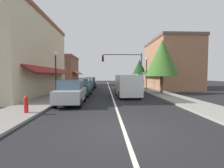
{
  "coord_description": "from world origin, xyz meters",
  "views": [
    {
      "loc": [
        -0.71,
        -5.96,
        2.09
      ],
      "look_at": [
        0.09,
        12.79,
        1.08
      ],
      "focal_mm": 26.24,
      "sensor_mm": 36.0,
      "label": 1
    }
  ],
  "objects_px": {
    "parked_car_second_left": "(82,87)",
    "traffic_signal_mast_arm": "(127,64)",
    "parked_car_far_left": "(91,83)",
    "street_lamp_right_mid": "(146,68)",
    "street_lamp_left_near": "(56,66)",
    "van_in_lane": "(127,85)",
    "tree_right_near": "(162,58)",
    "tree_right_far": "(139,67)",
    "fire_hydrant": "(26,105)",
    "parked_car_third_left": "(86,84)",
    "parked_car_nearest_left": "(71,92)"
  },
  "relations": [
    {
      "from": "tree_right_near",
      "to": "tree_right_far",
      "type": "height_order",
      "value": "tree_right_near"
    },
    {
      "from": "parked_car_second_left",
      "to": "street_lamp_left_near",
      "type": "relative_size",
      "value": 0.98
    },
    {
      "from": "parked_car_far_left",
      "to": "street_lamp_right_mid",
      "type": "bearing_deg",
      "value": -33.08
    },
    {
      "from": "parked_car_second_left",
      "to": "tree_right_near",
      "type": "height_order",
      "value": "tree_right_near"
    },
    {
      "from": "tree_right_near",
      "to": "fire_hydrant",
      "type": "bearing_deg",
      "value": -138.29
    },
    {
      "from": "parked_car_far_left",
      "to": "parked_car_second_left",
      "type": "bearing_deg",
      "value": -91.63
    },
    {
      "from": "traffic_signal_mast_arm",
      "to": "tree_right_near",
      "type": "bearing_deg",
      "value": -65.26
    },
    {
      "from": "traffic_signal_mast_arm",
      "to": "fire_hydrant",
      "type": "height_order",
      "value": "traffic_signal_mast_arm"
    },
    {
      "from": "van_in_lane",
      "to": "fire_hydrant",
      "type": "xyz_separation_m",
      "value": [
        -6.31,
        -7.15,
        -0.6
      ]
    },
    {
      "from": "fire_hydrant",
      "to": "parked_car_second_left",
      "type": "bearing_deg",
      "value": 77.24
    },
    {
      "from": "parked_car_far_left",
      "to": "tree_right_near",
      "type": "bearing_deg",
      "value": -47.13
    },
    {
      "from": "van_in_lane",
      "to": "street_lamp_left_near",
      "type": "distance_m",
      "value": 6.87
    },
    {
      "from": "van_in_lane",
      "to": "tree_right_far",
      "type": "height_order",
      "value": "tree_right_far"
    },
    {
      "from": "street_lamp_right_mid",
      "to": "street_lamp_left_near",
      "type": "bearing_deg",
      "value": -144.59
    },
    {
      "from": "traffic_signal_mast_arm",
      "to": "fire_hydrant",
      "type": "distance_m",
      "value": 17.83
    },
    {
      "from": "tree_right_far",
      "to": "fire_hydrant",
      "type": "height_order",
      "value": "tree_right_far"
    },
    {
      "from": "tree_right_near",
      "to": "tree_right_far",
      "type": "distance_m",
      "value": 14.28
    },
    {
      "from": "fire_hydrant",
      "to": "parked_car_nearest_left",
      "type": "bearing_deg",
      "value": 59.61
    },
    {
      "from": "parked_car_third_left",
      "to": "street_lamp_left_near",
      "type": "relative_size",
      "value": 0.99
    },
    {
      "from": "parked_car_second_left",
      "to": "tree_right_far",
      "type": "bearing_deg",
      "value": 60.64
    },
    {
      "from": "parked_car_nearest_left",
      "to": "street_lamp_left_near",
      "type": "relative_size",
      "value": 0.98
    },
    {
      "from": "tree_right_near",
      "to": "street_lamp_right_mid",
      "type": "bearing_deg",
      "value": 100.34
    },
    {
      "from": "van_in_lane",
      "to": "street_lamp_right_mid",
      "type": "bearing_deg",
      "value": 59.78
    },
    {
      "from": "street_lamp_right_mid",
      "to": "parked_car_far_left",
      "type": "bearing_deg",
      "value": 148.51
    },
    {
      "from": "van_in_lane",
      "to": "parked_car_third_left",
      "type": "bearing_deg",
      "value": 127.29
    },
    {
      "from": "parked_car_second_left",
      "to": "street_lamp_right_mid",
      "type": "distance_m",
      "value": 9.91
    },
    {
      "from": "parked_car_second_left",
      "to": "parked_car_third_left",
      "type": "relative_size",
      "value": 1.0
    },
    {
      "from": "parked_car_second_left",
      "to": "street_lamp_right_mid",
      "type": "xyz_separation_m",
      "value": [
        7.98,
        5.47,
        2.16
      ]
    },
    {
      "from": "parked_car_far_left",
      "to": "van_in_lane",
      "type": "distance_m",
      "value": 11.94
    },
    {
      "from": "parked_car_far_left",
      "to": "street_lamp_right_mid",
      "type": "height_order",
      "value": "street_lamp_right_mid"
    },
    {
      "from": "parked_car_third_left",
      "to": "traffic_signal_mast_arm",
      "type": "height_order",
      "value": "traffic_signal_mast_arm"
    },
    {
      "from": "parked_car_third_left",
      "to": "parked_car_nearest_left",
      "type": "bearing_deg",
      "value": -87.81
    },
    {
      "from": "parked_car_far_left",
      "to": "traffic_signal_mast_arm",
      "type": "bearing_deg",
      "value": -23.89
    },
    {
      "from": "van_in_lane",
      "to": "fire_hydrant",
      "type": "relative_size",
      "value": 5.99
    },
    {
      "from": "parked_car_nearest_left",
      "to": "tree_right_near",
      "type": "xyz_separation_m",
      "value": [
        8.73,
        6.36,
        3.12
      ]
    },
    {
      "from": "street_lamp_right_mid",
      "to": "parked_car_second_left",
      "type": "bearing_deg",
      "value": -145.55
    },
    {
      "from": "parked_car_third_left",
      "to": "street_lamp_left_near",
      "type": "distance_m",
      "value": 7.42
    },
    {
      "from": "parked_car_third_left",
      "to": "parked_car_far_left",
      "type": "bearing_deg",
      "value": 89.67
    },
    {
      "from": "parked_car_third_left",
      "to": "street_lamp_left_near",
      "type": "height_order",
      "value": "street_lamp_left_near"
    },
    {
      "from": "parked_car_nearest_left",
      "to": "van_in_lane",
      "type": "xyz_separation_m",
      "value": [
        4.56,
        4.17,
        0.27
      ]
    },
    {
      "from": "parked_car_nearest_left",
      "to": "fire_hydrant",
      "type": "distance_m",
      "value": 3.47
    },
    {
      "from": "parked_car_third_left",
      "to": "van_in_lane",
      "type": "height_order",
      "value": "van_in_lane"
    },
    {
      "from": "van_in_lane",
      "to": "street_lamp_left_near",
      "type": "height_order",
      "value": "street_lamp_left_near"
    },
    {
      "from": "parked_car_third_left",
      "to": "street_lamp_right_mid",
      "type": "height_order",
      "value": "street_lamp_right_mid"
    },
    {
      "from": "street_lamp_left_near",
      "to": "van_in_lane",
      "type": "bearing_deg",
      "value": 8.32
    },
    {
      "from": "parked_car_second_left",
      "to": "traffic_signal_mast_arm",
      "type": "relative_size",
      "value": 0.68
    },
    {
      "from": "van_in_lane",
      "to": "traffic_signal_mast_arm",
      "type": "bearing_deg",
      "value": 81.38
    },
    {
      "from": "parked_car_third_left",
      "to": "tree_right_near",
      "type": "relative_size",
      "value": 0.69
    },
    {
      "from": "parked_car_far_left",
      "to": "parked_car_third_left",
      "type": "bearing_deg",
      "value": -93.39
    },
    {
      "from": "parked_car_third_left",
      "to": "street_lamp_right_mid",
      "type": "bearing_deg",
      "value": 3.08
    }
  ]
}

